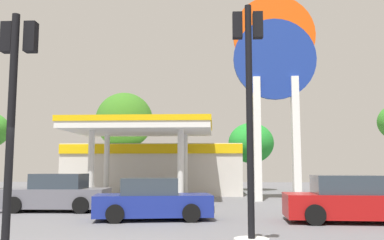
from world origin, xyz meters
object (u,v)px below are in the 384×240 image
(station_pole_sign, at_px, (275,69))
(car_3, at_px, (56,194))
(tree_1, at_px, (124,121))
(tree_2, at_px, (251,143))
(traffic_signal_1, at_px, (9,183))
(car_1, at_px, (153,201))
(car_2, at_px, (350,201))
(traffic_signal_0, at_px, (250,168))

(station_pole_sign, relative_size, car_3, 2.63)
(tree_1, xyz_separation_m, tree_2, (9.73, 2.29, -1.59))
(station_pole_sign, relative_size, tree_1, 1.54)
(traffic_signal_1, height_order, tree_2, tree_2)
(car_1, distance_m, car_2, 6.65)
(station_pole_sign, xyz_separation_m, tree_1, (-10.21, 8.17, -1.96))
(car_1, relative_size, tree_2, 0.79)
(traffic_signal_1, height_order, tree_1, tree_1)
(car_2, relative_size, tree_1, 0.59)
(traffic_signal_1, bearing_deg, station_pole_sign, 66.11)
(tree_2, bearing_deg, car_1, -105.06)
(tree_1, relative_size, tree_2, 1.39)
(car_2, xyz_separation_m, car_3, (-11.09, 3.00, 0.00))
(car_1, xyz_separation_m, tree_1, (-4.65, 16.58, 4.68))
(car_2, height_order, tree_1, tree_1)
(car_1, distance_m, car_3, 5.19)
(car_3, bearing_deg, tree_2, 59.53)
(car_1, relative_size, traffic_signal_0, 0.81)
(car_3, bearing_deg, car_2, -15.15)
(tree_1, bearing_deg, car_2, -56.26)
(station_pole_sign, height_order, traffic_signal_1, station_pole_sign)
(car_1, height_order, traffic_signal_1, traffic_signal_1)
(station_pole_sign, bearing_deg, traffic_signal_1, -113.89)
(car_3, relative_size, traffic_signal_0, 0.83)
(car_3, bearing_deg, tree_1, 90.84)
(traffic_signal_0, height_order, traffic_signal_1, traffic_signal_0)
(tree_2, bearing_deg, car_3, -120.47)
(car_1, height_order, car_2, car_2)
(traffic_signal_0, bearing_deg, tree_2, 84.97)
(car_2, distance_m, traffic_signal_0, 6.86)
(traffic_signal_1, distance_m, tree_1, 24.51)
(car_2, height_order, traffic_signal_0, traffic_signal_0)
(station_pole_sign, distance_m, car_1, 12.07)
(car_1, bearing_deg, car_2, -2.81)
(station_pole_sign, bearing_deg, car_2, -82.90)
(car_2, bearing_deg, station_pole_sign, 97.10)
(car_1, distance_m, tree_2, 19.79)
(traffic_signal_1, xyz_separation_m, tree_2, (6.54, 26.30, 2.21))
(car_3, relative_size, traffic_signal_1, 0.95)
(car_3, height_order, tree_2, tree_2)
(car_3, xyz_separation_m, traffic_signal_1, (2.99, -10.10, 0.83))
(car_2, relative_size, car_3, 1.00)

